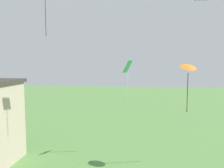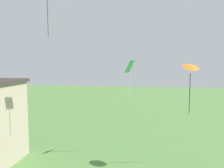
# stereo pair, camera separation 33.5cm
# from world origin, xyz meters

# --- Properties ---
(kite_green_diamond) EXTENTS (0.75, 0.88, 2.93)m
(kite_green_diamond) POSITION_xyz_m (0.57, 13.70, 6.06)
(kite_green_diamond) COLOR green
(kite_orange_delta) EXTENTS (1.29, 1.25, 3.36)m
(kite_orange_delta) POSITION_xyz_m (4.68, 12.33, 6.31)
(kite_orange_delta) COLOR orange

